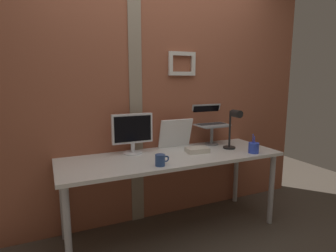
% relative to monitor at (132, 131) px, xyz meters
% --- Properties ---
extents(ground_plane, '(6.00, 6.00, 0.00)m').
position_rel_monitor_xyz_m(ground_plane, '(0.26, -0.31, -0.93)').
color(ground_plane, '#4C4238').
extents(brick_wall_back, '(3.53, 0.15, 2.62)m').
position_rel_monitor_xyz_m(brick_wall_back, '(0.26, 0.18, 0.38)').
color(brick_wall_back, '#9E563D').
rests_on(brick_wall_back, ground_plane).
extents(desk, '(1.97, 0.66, 0.72)m').
position_rel_monitor_xyz_m(desk, '(0.30, -0.21, -0.28)').
color(desk, white).
rests_on(desk, ground_plane).
extents(monitor, '(0.38, 0.18, 0.37)m').
position_rel_monitor_xyz_m(monitor, '(0.00, 0.00, 0.00)').
color(monitor, white).
rests_on(monitor, desk).
extents(laptop_stand, '(0.28, 0.22, 0.20)m').
position_rel_monitor_xyz_m(laptop_stand, '(0.85, 0.00, -0.07)').
color(laptop_stand, gray).
rests_on(laptop_stand, desk).
extents(laptop, '(0.34, 0.27, 0.21)m').
position_rel_monitor_xyz_m(laptop, '(0.85, 0.07, 0.05)').
color(laptop, '#ADB2B7').
rests_on(laptop, laptop_stand).
extents(whiteboard_panel, '(0.34, 0.10, 0.29)m').
position_rel_monitor_xyz_m(whiteboard_panel, '(0.45, 0.04, -0.07)').
color(whiteboard_panel, white).
rests_on(whiteboard_panel, desk).
extents(desk_lamp, '(0.12, 0.20, 0.39)m').
position_rel_monitor_xyz_m(desk_lamp, '(0.92, -0.26, 0.03)').
color(desk_lamp, black).
rests_on(desk_lamp, desk).
extents(pen_cup, '(0.09, 0.09, 0.18)m').
position_rel_monitor_xyz_m(pen_cup, '(1.02, -0.44, -0.16)').
color(pen_cup, blue).
rests_on(pen_cup, desk).
extents(coffee_mug, '(0.12, 0.08, 0.09)m').
position_rel_monitor_xyz_m(coffee_mug, '(0.09, -0.44, -0.16)').
color(coffee_mug, '#2D4C8C').
rests_on(coffee_mug, desk).
extents(paper_clutter_stack, '(0.21, 0.16, 0.04)m').
position_rel_monitor_xyz_m(paper_clutter_stack, '(0.56, -0.21, -0.19)').
color(paper_clutter_stack, silver).
rests_on(paper_clutter_stack, desk).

